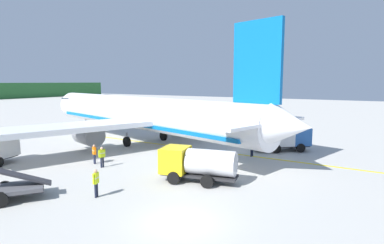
# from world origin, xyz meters

# --- Properties ---
(airliner_foreground) EXTENTS (34.32, 41.17, 11.90)m
(airliner_foreground) POSITION_xyz_m (15.40, 15.71, 3.39)
(airliner_foreground) COLOR white
(airliner_foreground) RESTS_ON ground
(service_truck_fuel) EXTENTS (3.18, 5.72, 2.40)m
(service_truck_fuel) POSITION_xyz_m (6.15, 2.62, 1.39)
(service_truck_fuel) COLOR yellow
(service_truck_fuel) RESTS_ON ground
(service_truck_pushback) EXTENTS (5.35, 5.85, 2.73)m
(service_truck_pushback) POSITION_xyz_m (19.45, 0.46, 1.53)
(service_truck_pushback) COLOR #2659A5
(service_truck_pushback) RESTS_ON ground
(cargo_container_near) EXTENTS (2.23, 2.23, 1.92)m
(cargo_container_near) POSITION_xyz_m (23.58, 8.87, 0.91)
(cargo_container_near) COLOR #333338
(cargo_container_near) RESTS_ON ground
(crew_marshaller) EXTENTS (0.60, 0.37, 1.61)m
(crew_marshaller) POSITION_xyz_m (15.46, 2.01, 0.95)
(crew_marshaller) COLOR #191E33
(crew_marshaller) RESTS_ON ground
(crew_loader_left) EXTENTS (0.62, 0.33, 1.76)m
(crew_loader_left) POSITION_xyz_m (5.25, 11.29, 1.04)
(crew_loader_left) COLOR #191E33
(crew_loader_left) RESTS_ON ground
(crew_loader_right) EXTENTS (0.59, 0.38, 1.78)m
(crew_loader_right) POSITION_xyz_m (0.24, 6.38, 1.06)
(crew_loader_right) COLOR #191E33
(crew_loader_right) RESTS_ON ground
(crew_supervisor) EXTENTS (0.38, 0.59, 1.71)m
(crew_supervisor) POSITION_xyz_m (5.72, 12.75, 1.01)
(crew_supervisor) COLOR #191E33
(crew_supervisor) RESTS_ON ground
(apron_guide_line) EXTENTS (0.30, 60.00, 0.01)m
(apron_guide_line) POSITION_xyz_m (15.58, 11.27, 0.01)
(apron_guide_line) COLOR yellow
(apron_guide_line) RESTS_ON ground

